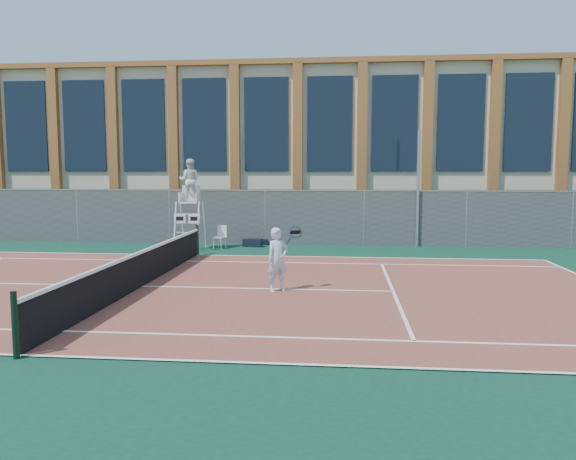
# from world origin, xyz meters

# --- Properties ---
(ground) EXTENTS (120.00, 120.00, 0.00)m
(ground) POSITION_xyz_m (0.00, 0.00, 0.00)
(ground) COLOR #233814
(apron) EXTENTS (36.00, 20.00, 0.01)m
(apron) POSITION_xyz_m (0.00, 1.00, 0.01)
(apron) COLOR #0C3622
(apron) RESTS_ON ground
(tennis_court) EXTENTS (23.77, 10.97, 0.02)m
(tennis_court) POSITION_xyz_m (0.00, 0.00, 0.02)
(tennis_court) COLOR brown
(tennis_court) RESTS_ON apron
(tennis_net) EXTENTS (0.10, 11.30, 1.10)m
(tennis_net) POSITION_xyz_m (0.00, 0.00, 0.54)
(tennis_net) COLOR black
(tennis_net) RESTS_ON ground
(fence) EXTENTS (40.00, 0.06, 2.20)m
(fence) POSITION_xyz_m (0.00, 8.80, 1.10)
(fence) COLOR #595E60
(fence) RESTS_ON ground
(hedge) EXTENTS (40.00, 1.40, 2.20)m
(hedge) POSITION_xyz_m (0.00, 10.00, 1.10)
(hedge) COLOR black
(hedge) RESTS_ON ground
(building) EXTENTS (45.00, 10.60, 8.22)m
(building) POSITION_xyz_m (0.00, 17.95, 4.15)
(building) COLOR beige
(building) RESTS_ON ground
(steel_pole) EXTENTS (0.12, 0.12, 4.63)m
(steel_pole) POSITION_xyz_m (8.09, 8.70, 2.32)
(steel_pole) COLOR #9EA0A5
(steel_pole) RESTS_ON ground
(umpire_chair) EXTENTS (0.98, 1.50, 3.49)m
(umpire_chair) POSITION_xyz_m (-0.65, 7.05, 2.55)
(umpire_chair) COLOR white
(umpire_chair) RESTS_ON ground
(plastic_chair) EXTENTS (0.53, 0.53, 0.89)m
(plastic_chair) POSITION_xyz_m (0.44, 7.49, 0.53)
(plastic_chair) COLOR silver
(plastic_chair) RESTS_ON apron
(sports_bag_near) EXTENTS (0.77, 0.39, 0.32)m
(sports_bag_near) POSITION_xyz_m (1.60, 7.99, 0.17)
(sports_bag_near) COLOR black
(sports_bag_near) RESTS_ON apron
(sports_bag_far) EXTENTS (0.59, 0.26, 0.23)m
(sports_bag_far) POSITION_xyz_m (1.84, 8.60, 0.13)
(sports_bag_far) COLOR black
(sports_bag_far) RESTS_ON apron
(tennis_player) EXTENTS (0.95, 0.75, 1.60)m
(tennis_player) POSITION_xyz_m (3.56, -0.22, 0.82)
(tennis_player) COLOR silver
(tennis_player) RESTS_ON tennis_court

